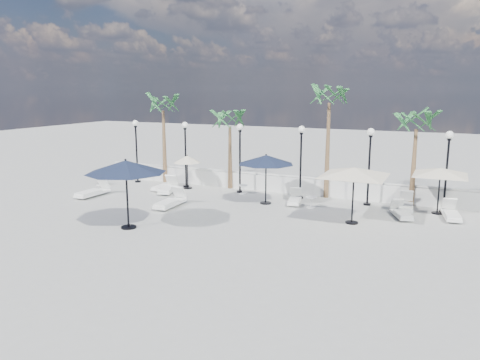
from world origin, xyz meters
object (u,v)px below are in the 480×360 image
at_px(lounger_0, 170,202).
at_px(parasol_cream_sq_b, 441,168).
at_px(lounger_4, 295,199).
at_px(parasol_cream_small, 187,160).
at_px(lounger_5, 406,205).
at_px(parasol_navy_mid, 266,160).
at_px(lounger_2, 164,186).
at_px(lounger_6, 401,213).
at_px(lounger_3, 168,188).
at_px(parasol_navy_left, 126,167).
at_px(lounger_8, 451,214).
at_px(parasol_cream_sq_a, 354,168).
at_px(lounger_1, 93,191).

xyz_separation_m(lounger_0, parasol_cream_sq_b, (11.98, 4.13, 1.87)).
xyz_separation_m(lounger_4, parasol_cream_small, (-6.82, 0.95, 1.47)).
bearing_deg(lounger_5, parasol_navy_mid, -171.79).
bearing_deg(lounger_2, lounger_6, -1.71).
bearing_deg(lounger_0, lounger_3, 123.02).
height_order(lounger_4, lounger_6, lounger_6).
distance_m(lounger_5, parasol_navy_left, 13.13).
xyz_separation_m(lounger_2, lounger_4, (7.85, -0.04, -0.01)).
xyz_separation_m(lounger_8, parasol_cream_small, (-14.06, 0.73, 1.45)).
bearing_deg(lounger_8, parasol_cream_small, 167.97).
bearing_deg(lounger_4, parasol_navy_mid, -169.15).
distance_m(lounger_8, parasol_navy_mid, 8.85).
bearing_deg(parasol_navy_left, parasol_cream_sq_a, 28.79).
height_order(lounger_0, lounger_1, lounger_0).
height_order(parasol_cream_sq_a, parasol_cream_sq_b, parasol_cream_sq_a).
xyz_separation_m(lounger_5, lounger_6, (-0.06, -1.46, -0.03)).
xyz_separation_m(lounger_8, parasol_navy_mid, (-8.59, -0.80, 1.99)).
bearing_deg(parasol_cream_small, parasol_cream_sq_b, 0.00).
bearing_deg(parasol_navy_mid, lounger_5, 13.20).
relative_size(lounger_6, parasol_navy_left, 0.56).
height_order(lounger_3, parasol_navy_left, parasol_navy_left).
relative_size(lounger_8, parasol_cream_sq_b, 0.43).
relative_size(lounger_3, parasol_navy_mid, 0.76).
relative_size(lounger_3, parasol_cream_sq_b, 0.47).
bearing_deg(lounger_0, lounger_2, 125.94).
bearing_deg(lounger_3, lounger_2, 122.41).
distance_m(lounger_4, parasol_navy_left, 8.84).
relative_size(lounger_8, parasol_navy_mid, 0.71).
bearing_deg(lounger_5, parasol_navy_left, -147.49).
bearing_deg(parasol_cream_sq_b, lounger_4, -171.85).
bearing_deg(lounger_3, parasol_cream_small, 56.29).
xyz_separation_m(parasol_navy_left, parasol_cream_small, (-1.82, 7.84, -0.89)).
distance_m(lounger_2, parasol_cream_small, 2.01).
xyz_separation_m(lounger_5, lounger_8, (1.99, -0.75, -0.01)).
relative_size(lounger_0, lounger_4, 1.21).
xyz_separation_m(lounger_1, parasol_cream_sq_a, (13.77, 0.66, 2.17)).
bearing_deg(lounger_3, lounger_6, -17.63).
bearing_deg(parasol_navy_left, parasol_cream_small, 103.07).
bearing_deg(lounger_1, parasol_cream_small, 49.16).
bearing_deg(parasol_cream_sq_b, lounger_8, -50.31).
xyz_separation_m(lounger_5, parasol_navy_left, (-10.25, -7.87, 2.33)).
bearing_deg(lounger_6, lounger_3, 156.77).
distance_m(lounger_4, parasol_cream_sq_b, 6.98).
bearing_deg(lounger_8, parasol_navy_mid, 176.24).
distance_m(lounger_3, lounger_4, 7.25).
bearing_deg(parasol_cream_sq_b, lounger_0, -160.97).
bearing_deg(lounger_1, lounger_2, 51.18).
distance_m(lounger_4, lounger_6, 5.21).
bearing_deg(parasol_cream_sq_b, parasol_navy_mid, -169.20).
bearing_deg(parasol_cream_small, parasol_navy_left, -76.93).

